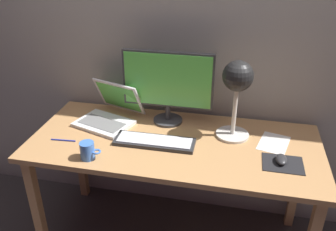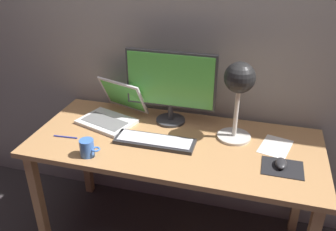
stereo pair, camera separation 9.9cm
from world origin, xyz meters
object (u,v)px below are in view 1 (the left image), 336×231
keyboard_main (155,141)px  coffee_mug (88,151)px  desk_lamp (237,83)px  monitor (168,83)px  laptop (111,110)px  mouse (281,159)px  pen (63,140)px

keyboard_main → coffee_mug: (-0.30, -0.21, 0.03)m
coffee_mug → desk_lamp: bearing=28.4°
monitor → keyboard_main: (-0.02, -0.26, -0.24)m
laptop → mouse: size_ratio=4.29×
monitor → laptop: bearing=-171.2°
keyboard_main → coffee_mug: bearing=-144.7°
laptop → monitor: bearing=8.8°
laptop → mouse: bearing=-14.3°
monitor → desk_lamp: size_ratio=1.20×
coffee_mug → pen: bearing=148.0°
keyboard_main → mouse: (0.66, -0.04, 0.01)m
desk_lamp → monitor: bearing=167.2°
monitor → laptop: size_ratio=1.29×
monitor → laptop: (-0.34, -0.05, -0.19)m
laptop → desk_lamp: bearing=-2.8°
mouse → pen: (-1.17, -0.04, -0.02)m
keyboard_main → pen: bearing=-170.9°
laptop → pen: bearing=-121.4°
keyboard_main → pen: (-0.50, -0.08, -0.01)m
desk_lamp → keyboard_main: bearing=-157.2°
keyboard_main → desk_lamp: bearing=22.8°
mouse → pen: size_ratio=0.69×
laptop → coffee_mug: bearing=-86.1°
desk_lamp → pen: (-0.91, -0.25, -0.32)m
keyboard_main → coffee_mug: size_ratio=4.05×
pen → monitor: bearing=33.4°
keyboard_main → desk_lamp: (0.41, 0.17, 0.31)m
monitor → desk_lamp: (0.39, -0.09, 0.07)m
monitor → desk_lamp: 0.41m
monitor → coffee_mug: monitor is taller
monitor → keyboard_main: 0.36m
mouse → coffee_mug: (-0.96, -0.17, 0.03)m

